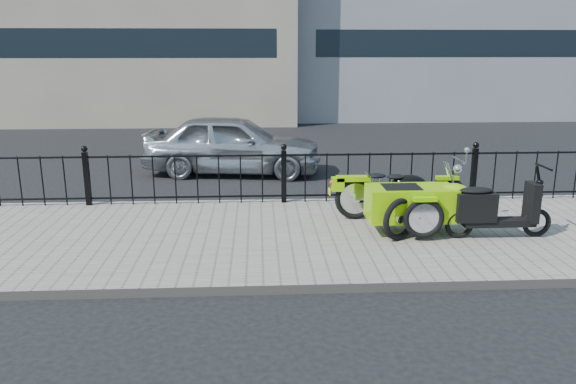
{
  "coord_description": "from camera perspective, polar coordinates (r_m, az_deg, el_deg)",
  "views": [
    {
      "loc": [
        -0.46,
        -8.57,
        2.87
      ],
      "look_at": [
        -0.0,
        -0.1,
        0.67
      ],
      "focal_mm": 35.0,
      "sensor_mm": 36.0,
      "label": 1
    }
  ],
  "objects": [
    {
      "name": "curb",
      "position": [
        10.4,
        -0.46,
        -1.13
      ],
      "size": [
        30.0,
        0.1,
        0.12
      ],
      "primitive_type": "cube",
      "color": "gray",
      "rests_on": "ground"
    },
    {
      "name": "sidewalk",
      "position": [
        8.55,
        0.15,
        -4.63
      ],
      "size": [
        30.0,
        3.8,
        0.12
      ],
      "primitive_type": "cube",
      "color": "slate",
      "rests_on": "ground"
    },
    {
      "name": "iron_fence",
      "position": [
        10.14,
        -0.43,
        1.52
      ],
      "size": [
        14.11,
        0.11,
        1.08
      ],
      "color": "black",
      "rests_on": "sidewalk"
    },
    {
      "name": "ground",
      "position": [
        9.05,
        -0.03,
        -3.96
      ],
      "size": [
        120.0,
        120.0,
        0.0
      ],
      "primitive_type": "plane",
      "color": "black",
      "rests_on": "ground"
    },
    {
      "name": "motorcycle_sidecar",
      "position": [
        8.82,
        13.21,
        -0.8
      ],
      "size": [
        2.28,
        1.48,
        0.98
      ],
      "color": "black",
      "rests_on": "sidewalk"
    },
    {
      "name": "spare_tire",
      "position": [
        8.33,
        11.29,
        -2.72
      ],
      "size": [
        0.59,
        0.41,
        0.64
      ],
      "primitive_type": "torus",
      "rotation": [
        1.57,
        0.0,
        0.54
      ],
      "color": "black",
      "rests_on": "sidewalk"
    },
    {
      "name": "sedan_car",
      "position": [
        13.07,
        -5.61,
        4.86
      ],
      "size": [
        4.22,
        2.12,
        1.38
      ],
      "primitive_type": "imported",
      "rotation": [
        0.0,
        0.0,
        1.45
      ],
      "color": "#ADB0B4",
      "rests_on": "ground"
    },
    {
      "name": "scooter",
      "position": [
        8.78,
        20.01,
        -1.73
      ],
      "size": [
        1.61,
        0.47,
        1.09
      ],
      "color": "black",
      "rests_on": "sidewalk"
    }
  ]
}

